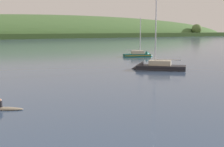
% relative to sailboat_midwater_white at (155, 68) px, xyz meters
% --- Properties ---
extents(far_shoreline_hill, '(571.98, 133.28, 41.55)m').
position_rel_sailboat_midwater_white_xyz_m(far_shoreline_hill, '(64.93, 235.01, -0.02)').
color(far_shoreline_hill, '#314A21').
rests_on(far_shoreline_hill, ground).
extents(sailboat_midwater_white, '(8.49, 8.04, 15.08)m').
position_rel_sailboat_midwater_white_xyz_m(sailboat_midwater_white, '(0.00, 0.00, 0.00)').
color(sailboat_midwater_white, '#232328').
rests_on(sailboat_midwater_white, ground).
extents(sailboat_far_left, '(7.77, 4.64, 10.62)m').
position_rel_sailboat_midwater_white_xyz_m(sailboat_far_left, '(11.64, 21.96, 0.06)').
color(sailboat_far_left, '#0F564C').
rests_on(sailboat_far_left, ground).
extents(canoe_with_paddler, '(3.65, 2.68, 1.02)m').
position_rel_sailboat_midwater_white_xyz_m(canoe_with_paddler, '(-26.30, -14.95, -0.13)').
color(canoe_with_paddler, gray).
rests_on(canoe_with_paddler, ground).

